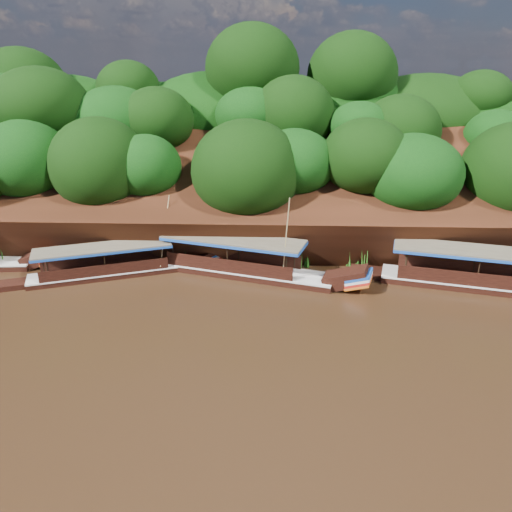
{
  "coord_description": "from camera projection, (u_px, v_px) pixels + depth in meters",
  "views": [
    {
      "loc": [
        -0.11,
        -24.79,
        14.06
      ],
      "look_at": [
        -1.35,
        7.0,
        1.82
      ],
      "focal_mm": 35.0,
      "sensor_mm": 36.0,
      "label": 1
    }
  ],
  "objects": [
    {
      "name": "boat_1",
      "position": [
        254.0,
        268.0,
        35.25
      ],
      "size": [
        15.34,
        6.55,
        6.69
      ],
      "rotation": [
        0.0,
        0.0,
        -0.3
      ],
      "color": "black",
      "rests_on": "ground"
    },
    {
      "name": "reeds",
      "position": [
        240.0,
        256.0,
        36.87
      ],
      "size": [
        50.76,
        2.56,
        2.18
      ],
      "color": "#2D701C",
      "rests_on": "ground"
    },
    {
      "name": "ground",
      "position": [
        275.0,
        331.0,
        28.17
      ],
      "size": [
        160.0,
        160.0,
        0.0
      ],
      "primitive_type": "plane",
      "color": "black",
      "rests_on": "ground"
    },
    {
      "name": "boat_2",
      "position": [
        126.0,
        267.0,
        35.74
      ],
      "size": [
        13.8,
        6.68,
        5.78
      ],
      "rotation": [
        0.0,
        0.0,
        0.36
      ],
      "color": "black",
      "rests_on": "ground"
    },
    {
      "name": "riverbank",
      "position": [
        276.0,
        198.0,
        48.68
      ],
      "size": [
        120.0,
        30.06,
        19.4
      ],
      "color": "black",
      "rests_on": "ground"
    },
    {
      "name": "boat_0",
      "position": [
        502.0,
        282.0,
        33.07
      ],
      "size": [
        16.4,
        6.15,
        6.41
      ],
      "rotation": [
        0.0,
        0.0,
        -0.25
      ],
      "color": "black",
      "rests_on": "ground"
    }
  ]
}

